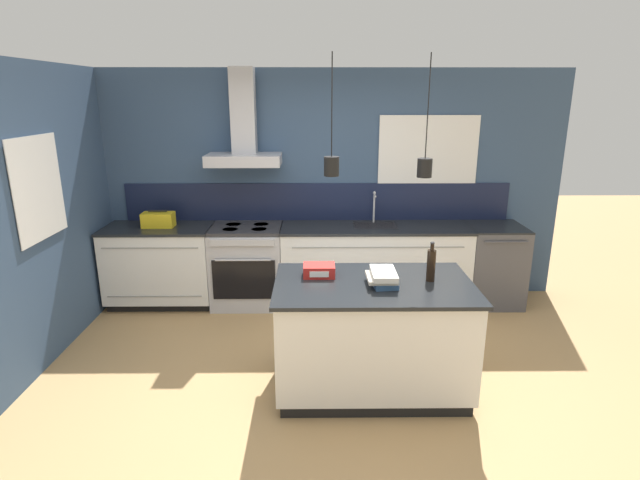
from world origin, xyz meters
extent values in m
plane|color=tan|center=(0.00, 0.00, 0.00)|extent=(16.00, 16.00, 0.00)
cube|color=#354C6B|center=(0.00, 2.03, 1.30)|extent=(5.60, 0.06, 2.60)
cube|color=#141C38|center=(0.00, 1.99, 1.12)|extent=(4.42, 0.02, 0.43)
cube|color=white|center=(1.25, 1.99, 1.62)|extent=(1.12, 0.01, 0.96)
cube|color=black|center=(1.25, 1.99, 1.62)|extent=(1.04, 0.01, 0.88)
cube|color=#B5B5BA|center=(-0.80, 1.77, 1.64)|extent=(0.80, 0.46, 0.12)
cube|color=#B5B5BA|center=(-0.80, 1.86, 2.15)|extent=(0.26, 0.20, 0.90)
cylinder|color=black|center=(0.09, -0.07, 2.24)|extent=(0.01, 0.01, 0.71)
cylinder|color=black|center=(0.09, -0.07, 1.82)|extent=(0.11, 0.11, 0.14)
sphere|color=#F9D18C|center=(0.09, -0.07, 1.82)|extent=(0.06, 0.06, 0.06)
cylinder|color=black|center=(0.78, 0.02, 2.23)|extent=(0.01, 0.01, 0.73)
cylinder|color=black|center=(0.78, 0.02, 1.80)|extent=(0.11, 0.11, 0.14)
sphere|color=#F9D18C|center=(0.78, 0.02, 1.80)|extent=(0.06, 0.06, 0.06)
cube|color=#354C6B|center=(-2.43, 0.70, 1.30)|extent=(0.06, 3.80, 2.60)
cube|color=white|center=(-2.39, 0.55, 1.55)|extent=(0.01, 0.76, 0.88)
cube|color=black|center=(-2.39, 0.55, 1.55)|extent=(0.01, 0.68, 0.80)
cube|color=black|center=(-1.78, 1.72, 0.04)|extent=(1.13, 0.56, 0.09)
cube|color=white|center=(-1.78, 1.69, 0.48)|extent=(1.16, 0.62, 0.79)
cube|color=gray|center=(-1.78, 1.38, 0.76)|extent=(1.02, 0.01, 0.01)
cube|color=gray|center=(-1.78, 1.38, 0.21)|extent=(1.02, 0.01, 0.01)
cube|color=black|center=(-1.78, 1.69, 0.90)|extent=(1.19, 0.64, 0.03)
cube|color=black|center=(0.64, 1.72, 0.04)|extent=(2.02, 0.56, 0.09)
cube|color=white|center=(0.64, 1.69, 0.48)|extent=(2.08, 0.62, 0.79)
cube|color=gray|center=(0.64, 1.38, 0.76)|extent=(1.83, 0.01, 0.01)
cube|color=gray|center=(0.64, 1.38, 0.21)|extent=(1.83, 0.01, 0.01)
cube|color=black|center=(0.64, 1.69, 0.90)|extent=(2.11, 0.64, 0.03)
cube|color=#262628|center=(0.64, 1.74, 0.91)|extent=(0.48, 0.34, 0.01)
cylinder|color=#B5B5BA|center=(0.64, 1.87, 1.08)|extent=(0.02, 0.02, 0.34)
sphere|color=#B5B5BA|center=(0.64, 1.87, 1.25)|extent=(0.03, 0.03, 0.03)
cylinder|color=#B5B5BA|center=(0.64, 1.81, 1.23)|extent=(0.02, 0.12, 0.02)
cube|color=#B5B5BA|center=(-0.80, 1.69, 0.43)|extent=(0.79, 0.62, 0.87)
cube|color=black|center=(-0.80, 1.37, 0.40)|extent=(0.68, 0.02, 0.44)
cylinder|color=#B5B5BA|center=(-0.80, 1.35, 0.63)|extent=(0.59, 0.02, 0.02)
cube|color=#B5B5BA|center=(-0.80, 1.37, 0.82)|extent=(0.68, 0.02, 0.07)
cube|color=#2D2D30|center=(-0.80, 1.69, 0.89)|extent=(0.79, 0.60, 0.04)
cylinder|color=black|center=(-0.96, 1.80, 0.91)|extent=(0.17, 0.17, 0.00)
cylinder|color=black|center=(-0.64, 1.80, 0.91)|extent=(0.17, 0.17, 0.00)
cylinder|color=black|center=(-0.96, 1.58, 0.91)|extent=(0.17, 0.17, 0.00)
cylinder|color=black|center=(-0.64, 1.58, 0.91)|extent=(0.17, 0.17, 0.00)
cube|color=#4C4C51|center=(1.99, 1.69, 0.45)|extent=(0.61, 0.62, 0.89)
cube|color=black|center=(1.99, 1.69, 0.90)|extent=(0.61, 0.62, 0.02)
cylinder|color=#4C4C51|center=(1.99, 1.36, 0.82)|extent=(0.46, 0.02, 0.02)
cube|color=black|center=(0.42, -0.04, 0.04)|extent=(1.44, 0.86, 0.09)
cube|color=white|center=(0.42, -0.04, 0.48)|extent=(1.50, 0.90, 0.79)
cube|color=black|center=(0.42, -0.04, 0.90)|extent=(1.55, 0.95, 0.03)
cylinder|color=black|center=(0.87, 0.00, 1.03)|extent=(0.07, 0.07, 0.25)
cylinder|color=black|center=(0.87, 0.00, 1.19)|extent=(0.03, 0.03, 0.06)
cylinder|color=#262628|center=(0.87, 0.00, 1.22)|extent=(0.03, 0.03, 0.01)
cube|color=#335684|center=(0.49, -0.09, 0.93)|extent=(0.20, 0.28, 0.04)
cube|color=beige|center=(0.48, -0.08, 0.97)|extent=(0.23, 0.27, 0.03)
cube|color=silver|center=(0.49, -0.08, 1.00)|extent=(0.19, 0.33, 0.04)
cube|color=red|center=(0.00, 0.12, 0.96)|extent=(0.25, 0.19, 0.09)
cube|color=white|center=(0.00, 0.02, 0.96)|extent=(0.15, 0.01, 0.05)
cube|color=gold|center=(-1.76, 1.69, 0.99)|extent=(0.34, 0.18, 0.16)
cylinder|color=black|center=(-1.76, 1.69, 1.09)|extent=(0.20, 0.02, 0.02)
camera|label=1|loc=(-0.03, -3.67, 2.32)|focal=28.00mm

